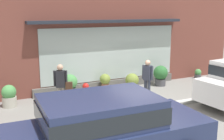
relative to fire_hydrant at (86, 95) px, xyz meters
name	(u,v)px	position (x,y,z in m)	size (l,w,h in m)	color
ground_plane	(146,108)	(1.86, -1.04, -0.44)	(60.00, 60.00, 0.00)	gray
curb_strip	(149,108)	(1.86, -1.24, -0.38)	(14.00, 0.24, 0.12)	#B2B2AD
storefront	(107,34)	(1.86, 2.15, 1.96)	(14.00, 0.81, 4.90)	brown
fire_hydrant	(86,95)	(0.00, 0.00, 0.00)	(0.40, 0.36, 0.90)	red
pedestrian_with_handbag	(61,83)	(-0.81, 0.25, 0.48)	(0.61, 0.39, 1.60)	#9E9384
pedestrian_passerby	(147,77)	(2.49, -0.16, 0.46)	(0.31, 0.42, 1.56)	#333847
parked_car_navy	(105,126)	(-0.97, -3.75, 0.46)	(4.63, 2.20, 1.59)	navy
potted_plant_corner_tall	(160,75)	(4.18, 1.29, 0.07)	(0.66, 0.66, 0.94)	#4C4C51
potted_plant_window_right	(132,81)	(2.57, 1.14, -0.02)	(0.59, 0.59, 0.77)	#4C4C51
potted_plant_window_left	(105,81)	(1.49, 1.57, 0.00)	(0.46, 0.46, 0.76)	#9E6042
potted_plant_window_center	(9,96)	(-2.45, 1.28, -0.03)	(0.52, 0.52, 0.81)	#B7B2A3
potted_plant_doorstep	(70,84)	(-0.08, 1.55, 0.05)	(0.60, 0.60, 0.90)	#4C4C51
potted_plant_trailing_edge	(198,74)	(6.73, 1.59, -0.21)	(0.34, 0.34, 0.49)	#4C4C51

